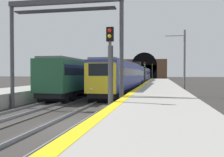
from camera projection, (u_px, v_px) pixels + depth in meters
ground_plane at (67, 125)px, 12.18m from camera, size 320.00×320.00×0.00m
platform_right at (159, 118)px, 11.32m from camera, size 112.00×4.61×1.08m
platform_right_edge_strip at (115, 105)px, 11.70m from camera, size 112.00×0.50×0.01m
track_main_line at (67, 125)px, 12.18m from camera, size 160.00×2.63×0.21m
train_main_approaching at (136, 75)px, 48.77m from camera, size 58.77×3.32×4.82m
train_adjacent_platform at (114, 75)px, 48.72m from camera, size 59.45×3.07×4.89m
railway_signal_near at (110, 66)px, 13.03m from camera, size 0.39×0.38×5.02m
railway_signal_mid at (145, 72)px, 43.79m from camera, size 0.39×0.38×4.58m
railway_signal_far at (152, 70)px, 90.39m from camera, size 0.39×0.38×6.04m
overhead_signal_gantry at (64, 27)px, 17.38m from camera, size 0.70×8.48×7.83m
tunnel_portal at (144, 69)px, 109.68m from camera, size 2.30×19.83×11.69m
catenary_mast_near at (184, 62)px, 26.86m from camera, size 0.22×2.20×7.29m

